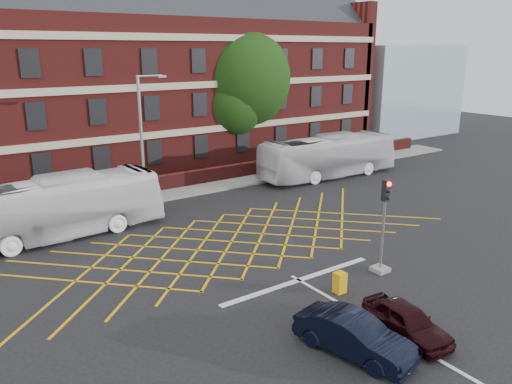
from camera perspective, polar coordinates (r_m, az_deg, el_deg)
ground at (r=24.61m, az=-0.32°, el=-7.12°), size 120.00×120.00×0.00m
victorian_building at (r=42.71m, az=-17.56°, el=12.87°), size 51.00×12.17×20.40m
boundary_wall at (r=35.33m, az=-12.42°, el=0.70°), size 56.00×0.50×1.10m
far_pavement at (r=34.57m, az=-11.72°, el=-0.44°), size 60.00×3.00×0.12m
glass_block at (r=61.54m, az=15.03°, el=11.18°), size 14.00×10.00×10.00m
box_junction_hatching at (r=26.16m, az=-2.83°, el=-5.68°), size 8.22×8.22×0.02m
stop_line at (r=22.08m, az=4.93°, el=-10.00°), size 8.00×0.30×0.02m
centre_line at (r=18.26m, az=18.69°, el=-16.90°), size 0.15×14.00×0.02m
bus_left at (r=28.17m, az=-22.50°, el=-1.80°), size 11.87×3.19×3.28m
bus_right at (r=39.19m, az=8.28°, el=4.05°), size 11.87×3.39×3.27m
car_navy at (r=17.27m, az=11.12°, el=-15.78°), size 2.30×4.27×1.34m
car_maroon at (r=18.62m, az=16.81°, el=-13.93°), size 1.72×3.61×1.19m
deciduous_tree at (r=44.07m, az=-1.94°, el=12.03°), size 8.85×8.85×11.62m
traffic_light_near at (r=22.84m, az=14.28°, el=-4.76°), size 0.70×0.70×4.27m
street_lamp at (r=30.84m, az=-12.63°, el=2.72°), size 2.25×1.00×8.22m
utility_cabinet at (r=21.11m, az=9.55°, el=-10.17°), size 0.44×0.42×0.88m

